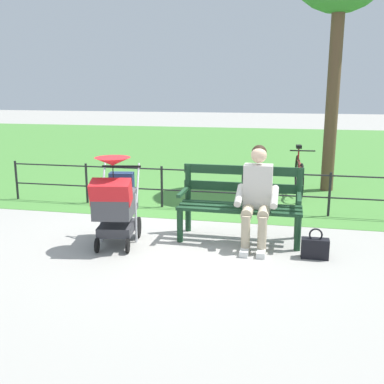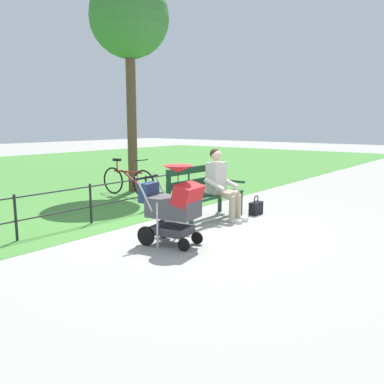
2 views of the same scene
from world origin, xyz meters
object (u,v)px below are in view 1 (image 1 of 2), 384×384
park_bench (241,200)px  bicycle (299,174)px  handbag (315,248)px  person_on_bench (257,194)px  stroller (115,200)px

park_bench → bicycle: size_ratio=0.97×
handbag → bicycle: (0.14, -3.42, 0.24)m
park_bench → handbag: bearing=150.0°
park_bench → handbag: 1.17m
person_on_bench → bicycle: size_ratio=0.77×
stroller → bicycle: size_ratio=0.69×
person_on_bench → stroller: size_ratio=1.11×
bicycle → stroller: bearing=56.2°
park_bench → person_on_bench: 0.35m
park_bench → stroller: (1.51, 0.60, 0.07)m
park_bench → stroller: stroller is taller
park_bench → handbag: size_ratio=4.34×
handbag → stroller: bearing=1.3°
bicycle → person_on_bench: bearing=79.3°
stroller → handbag: size_ratio=3.11×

